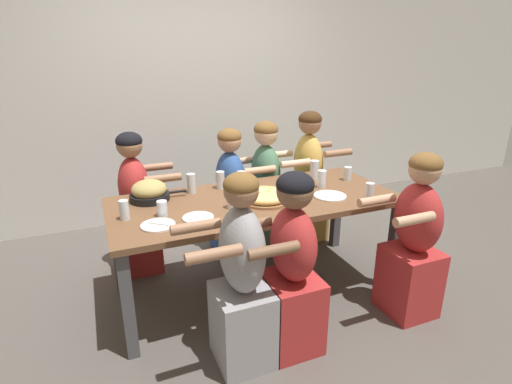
% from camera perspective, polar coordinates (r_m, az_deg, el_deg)
% --- Properties ---
extents(ground_plane, '(18.00, 18.00, 0.00)m').
position_cam_1_polar(ground_plane, '(3.20, -0.00, -13.51)').
color(ground_plane, '#514C47').
rests_on(ground_plane, ground).
extents(restaurant_back_panel, '(10.00, 0.06, 3.20)m').
position_cam_1_polar(restaurant_back_panel, '(4.32, -9.26, 17.42)').
color(restaurant_back_panel, silver).
rests_on(restaurant_back_panel, ground).
extents(dining_table, '(2.05, 0.89, 0.74)m').
position_cam_1_polar(dining_table, '(2.89, -0.00, -2.41)').
color(dining_table, brown).
rests_on(dining_table, ground).
extents(pizza_board_main, '(0.38, 0.38, 0.06)m').
position_cam_1_polar(pizza_board_main, '(2.82, 1.34, -0.64)').
color(pizza_board_main, '#996B42').
rests_on(pizza_board_main, dining_table).
extents(skillet_bowl, '(0.40, 0.28, 0.15)m').
position_cam_1_polar(skillet_bowl, '(2.91, -14.99, 0.02)').
color(skillet_bowl, black).
rests_on(skillet_bowl, dining_table).
extents(empty_plate_a, '(0.20, 0.20, 0.02)m').
position_cam_1_polar(empty_plate_a, '(2.55, -8.26, -3.65)').
color(empty_plate_a, white).
rests_on(empty_plate_a, dining_table).
extents(empty_plate_b, '(0.18, 0.18, 0.02)m').
position_cam_1_polar(empty_plate_b, '(3.13, 5.95, 0.89)').
color(empty_plate_b, white).
rests_on(empty_plate_b, dining_table).
extents(empty_plate_c, '(0.24, 0.24, 0.02)m').
position_cam_1_polar(empty_plate_c, '(2.94, 10.52, -0.55)').
color(empty_plate_c, white).
rests_on(empty_plate_c, dining_table).
extents(empty_plate_d, '(0.21, 0.21, 0.02)m').
position_cam_1_polar(empty_plate_d, '(2.49, -13.82, -4.62)').
color(empty_plate_d, white).
rests_on(empty_plate_d, dining_table).
extents(drinking_glass_a, '(0.07, 0.07, 0.10)m').
position_cam_1_polar(drinking_glass_a, '(2.61, -13.25, -2.46)').
color(drinking_glass_a, silver).
rests_on(drinking_glass_a, dining_table).
extents(drinking_glass_b, '(0.06, 0.06, 0.14)m').
position_cam_1_polar(drinking_glass_b, '(2.90, 15.88, -0.20)').
color(drinking_glass_b, silver).
rests_on(drinking_glass_b, dining_table).
extents(drinking_glass_c, '(0.06, 0.06, 0.13)m').
position_cam_1_polar(drinking_glass_c, '(2.62, -18.29, -2.64)').
color(drinking_glass_c, silver).
rests_on(drinking_glass_c, dining_table).
extents(drinking_glass_d, '(0.07, 0.07, 0.13)m').
position_cam_1_polar(drinking_glass_d, '(3.08, -2.09, 1.70)').
color(drinking_glass_d, silver).
rests_on(drinking_glass_d, dining_table).
extents(drinking_glass_e, '(0.07, 0.07, 0.14)m').
position_cam_1_polar(drinking_glass_e, '(3.11, 9.36, 1.84)').
color(drinking_glass_e, silver).
rests_on(drinking_glass_e, dining_table).
extents(drinking_glass_f, '(0.06, 0.06, 0.11)m').
position_cam_1_polar(drinking_glass_f, '(2.68, -3.51, -1.20)').
color(drinking_glass_f, silver).
rests_on(drinking_glass_f, dining_table).
extents(drinking_glass_g, '(0.06, 0.06, 0.13)m').
position_cam_1_polar(drinking_glass_g, '(3.07, -5.11, 1.73)').
color(drinking_glass_g, silver).
rests_on(drinking_glass_g, dining_table).
extents(drinking_glass_h, '(0.07, 0.07, 0.15)m').
position_cam_1_polar(drinking_glass_h, '(3.34, 8.35, 3.11)').
color(drinking_glass_h, silver).
rests_on(drinking_glass_h, dining_table).
extents(drinking_glass_i, '(0.07, 0.07, 0.15)m').
position_cam_1_polar(drinking_glass_i, '(2.99, -9.22, 1.10)').
color(drinking_glass_i, silver).
rests_on(drinking_glass_i, dining_table).
extents(drinking_glass_j, '(0.06, 0.06, 0.11)m').
position_cam_1_polar(drinking_glass_j, '(3.34, 12.95, 2.45)').
color(drinking_glass_j, silver).
rests_on(drinking_glass_j, dining_table).
extents(diner_far_left, '(0.51, 0.40, 1.16)m').
position_cam_1_polar(diner_far_left, '(3.37, -16.68, -2.30)').
color(diner_far_left, '#B22D2D').
rests_on(diner_far_left, ground).
extents(diner_near_right, '(0.51, 0.40, 1.15)m').
position_cam_1_polar(diner_near_right, '(2.89, 21.61, -6.75)').
color(diner_near_right, '#B22D2D').
rests_on(diner_near_right, ground).
extents(diner_far_midright, '(0.51, 0.40, 1.17)m').
position_cam_1_polar(diner_far_midright, '(3.64, 1.42, 0.38)').
color(diner_far_midright, '#477556').
rests_on(diner_far_midright, ground).
extents(diner_near_center, '(0.51, 0.40, 1.13)m').
position_cam_1_polar(diner_near_center, '(2.39, 5.12, -11.16)').
color(diner_near_center, '#B22D2D').
rests_on(diner_near_center, ground).
extents(diner_far_center, '(0.51, 0.40, 1.13)m').
position_cam_1_polar(diner_far_center, '(3.53, -3.58, -0.68)').
color(diner_far_center, '#2D5193').
rests_on(diner_far_center, ground).
extents(diner_far_right, '(0.51, 0.40, 1.23)m').
position_cam_1_polar(diner_far_right, '(3.82, 7.39, 1.60)').
color(diner_far_right, gold).
rests_on(diner_far_right, ground).
extents(diner_near_midleft, '(0.51, 0.40, 1.16)m').
position_cam_1_polar(diner_near_midleft, '(2.28, -2.05, -12.70)').
color(diner_near_midleft, '#99999E').
rests_on(diner_near_midleft, ground).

